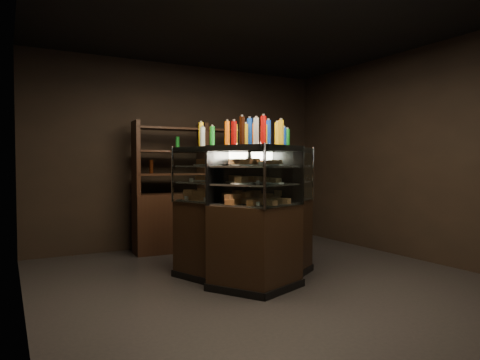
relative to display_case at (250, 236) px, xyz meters
name	(u,v)px	position (x,y,z in m)	size (l,w,h in m)	color
ground	(263,280)	(0.15, -0.06, -0.52)	(5.00, 5.00, 0.00)	black
room_shell	(264,114)	(0.15, -0.06, 1.42)	(5.02, 5.02, 3.01)	black
display_case	(250,236)	(0.00, 0.00, 0.00)	(1.70, 1.60, 1.57)	black
food_display	(250,180)	(0.00, 0.00, 0.65)	(1.24, 1.30, 0.48)	#B26E3F
bottles_top	(250,134)	(0.00, 0.00, 1.18)	(1.08, 1.16, 0.30)	#B20C0A
potted_conifer	(260,230)	(0.83, 1.11, -0.14)	(0.31, 0.31, 0.66)	black
back_shelving	(203,211)	(0.29, 1.99, 0.09)	(2.20, 0.53, 2.00)	black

